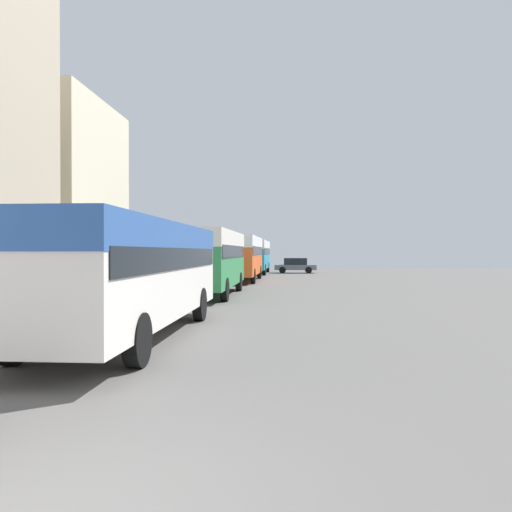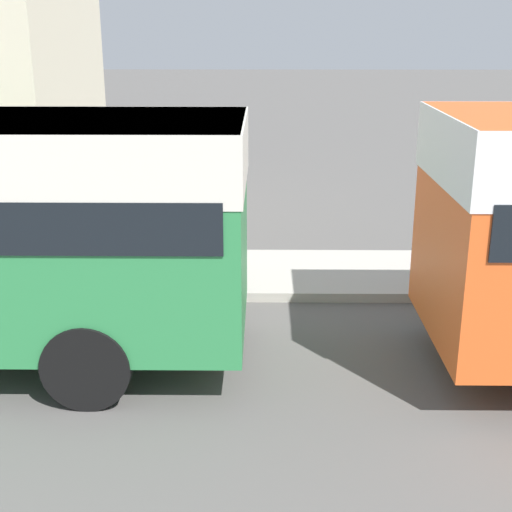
{
  "view_description": "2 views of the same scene",
  "coord_description": "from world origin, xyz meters",
  "views": [
    {
      "loc": [
        1.96,
        -3.72,
        2.11
      ],
      "look_at": [
        -0.11,
        24.91,
        1.85
      ],
      "focal_mm": 35.0,
      "sensor_mm": 36.0,
      "label": 1
    },
    {
      "loc": [
        6.22,
        24.69,
        4.13
      ],
      "look_at": [
        -1.13,
        24.6,
        1.7
      ],
      "focal_mm": 50.0,
      "sensor_mm": 36.0,
      "label": 2
    }
  ],
  "objects": []
}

